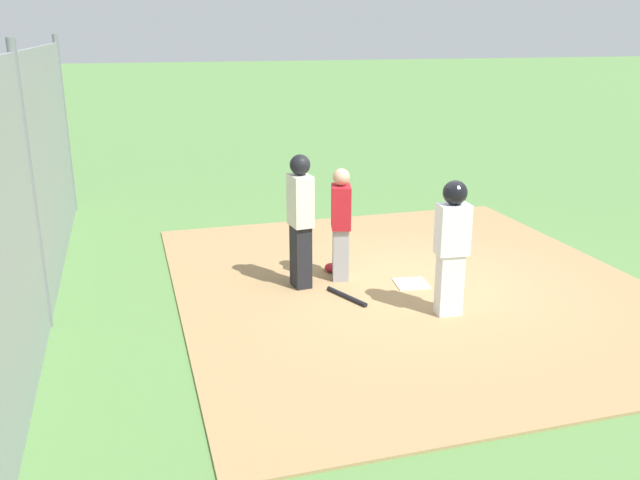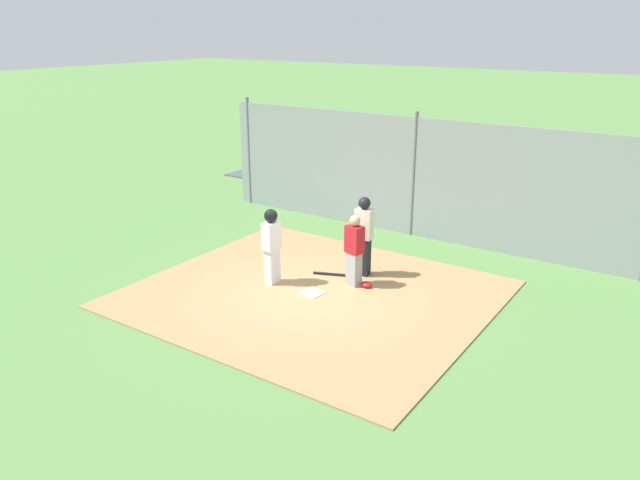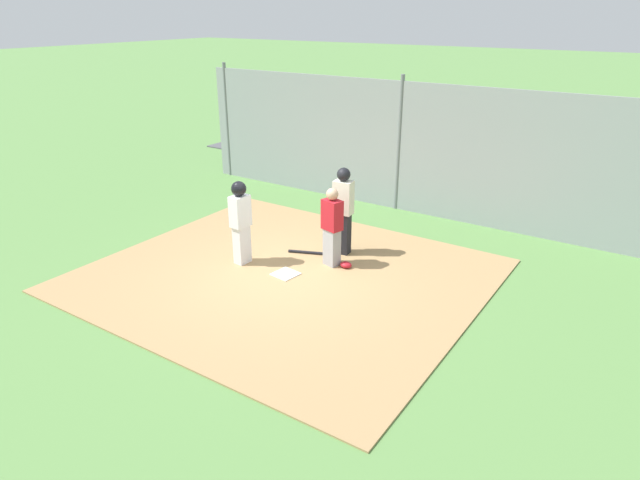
{
  "view_description": "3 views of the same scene",
  "coord_description": "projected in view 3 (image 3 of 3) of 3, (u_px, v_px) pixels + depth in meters",
  "views": [
    {
      "loc": [
        8.01,
        -3.68,
        3.43
      ],
      "look_at": [
        -0.03,
        -1.32,
        0.79
      ],
      "focal_mm": 37.54,
      "sensor_mm": 36.0,
      "label": 1
    },
    {
      "loc": [
        -6.81,
        9.8,
        5.46
      ],
      "look_at": [
        0.21,
        -0.6,
        1.02
      ],
      "focal_mm": 34.32,
      "sensor_mm": 36.0,
      "label": 2
    },
    {
      "loc": [
        -5.9,
        7.66,
        4.78
      ],
      "look_at": [
        -0.41,
        -0.59,
        0.64
      ],
      "focal_mm": 31.18,
      "sensor_mm": 36.0,
      "label": 3
    }
  ],
  "objects": [
    {
      "name": "runner",
      "position": [
        240.0,
        217.0,
        10.87
      ],
      "size": [
        0.3,
        0.4,
        1.7
      ],
      "rotation": [
        0.0,
        0.0,
        3.06
      ],
      "color": "silver",
      "rests_on": "dirt_infield"
    },
    {
      "name": "catcher",
      "position": [
        332.0,
        226.0,
        10.84
      ],
      "size": [
        0.43,
        0.35,
        1.6
      ],
      "rotation": [
        0.0,
        0.0,
        1.31
      ],
      "color": "#9E9EA3",
      "rests_on": "dirt_infield"
    },
    {
      "name": "baseball_bat",
      "position": [
        306.0,
        252.0,
        11.63
      ],
      "size": [
        0.72,
        0.34,
        0.06
      ],
      "primitive_type": "cylinder",
      "rotation": [
        0.0,
        1.57,
        3.53
      ],
      "color": "black",
      "rests_on": "dirt_infield"
    },
    {
      "name": "dirt_infield",
      "position": [
        286.0,
        275.0,
        10.74
      ],
      "size": [
        7.2,
        6.4,
        0.03
      ],
      "primitive_type": "cube",
      "color": "#A88456",
      "rests_on": "ground_plane"
    },
    {
      "name": "home_plate",
      "position": [
        286.0,
        274.0,
        10.73
      ],
      "size": [
        0.5,
        0.5,
        0.02
      ],
      "primitive_type": "cube",
      "rotation": [
        0.0,
        0.0,
        -0.14
      ],
      "color": "white",
      "rests_on": "dirt_infield"
    },
    {
      "name": "ground_plane",
      "position": [
        286.0,
        276.0,
        10.74
      ],
      "size": [
        140.0,
        140.0,
        0.0
      ],
      "primitive_type": "plane",
      "color": "#5B8947"
    },
    {
      "name": "backstop_fence",
      "position": [
        399.0,
        147.0,
        13.77
      ],
      "size": [
        12.0,
        0.1,
        3.35
      ],
      "color": "#93999E",
      "rests_on": "ground_plane"
    },
    {
      "name": "parked_car_white",
      "position": [
        380.0,
        135.0,
        19.77
      ],
      "size": [
        4.25,
        1.98,
        1.28
      ],
      "rotation": [
        0.0,
        0.0,
        0.03
      ],
      "color": "silver",
      "rests_on": "parking_lot"
    },
    {
      "name": "catcher_mask",
      "position": [
        346.0,
        265.0,
        11.0
      ],
      "size": [
        0.24,
        0.2,
        0.12
      ],
      "primitive_type": "ellipsoid",
      "color": "#B21923",
      "rests_on": "dirt_infield"
    },
    {
      "name": "umpire",
      "position": [
        343.0,
        209.0,
        11.31
      ],
      "size": [
        0.41,
        0.3,
        1.84
      ],
      "rotation": [
        0.0,
        0.0,
        1.68
      ],
      "color": "black",
      "rests_on": "dirt_infield"
    },
    {
      "name": "parking_lot",
      "position": [
        463.0,
        166.0,
        18.17
      ],
      "size": [
        18.0,
        5.2,
        0.04
      ],
      "primitive_type": "cube",
      "color": "#515156",
      "rests_on": "ground_plane"
    }
  ]
}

